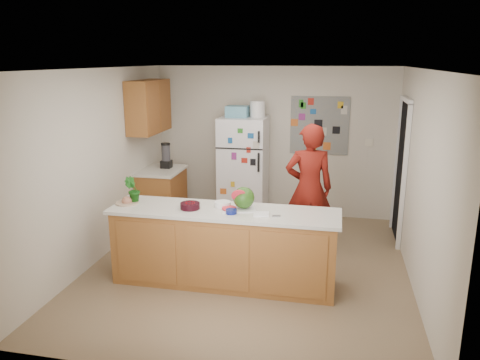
% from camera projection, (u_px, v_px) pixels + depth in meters
% --- Properties ---
extents(floor, '(4.00, 4.50, 0.02)m').
position_uv_depth(floor, '(248.00, 267.00, 6.08)').
color(floor, brown).
rests_on(floor, ground).
extents(wall_back, '(4.00, 0.02, 2.50)m').
position_uv_depth(wall_back, '(274.00, 142.00, 7.90)').
color(wall_back, beige).
rests_on(wall_back, ground).
extents(wall_left, '(0.02, 4.50, 2.50)m').
position_uv_depth(wall_left, '(99.00, 165.00, 6.16)').
color(wall_left, beige).
rests_on(wall_left, ground).
extents(wall_right, '(0.02, 4.50, 2.50)m').
position_uv_depth(wall_right, '(421.00, 181.00, 5.36)').
color(wall_right, beige).
rests_on(wall_right, ground).
extents(ceiling, '(4.00, 4.50, 0.02)m').
position_uv_depth(ceiling, '(249.00, 68.00, 5.44)').
color(ceiling, white).
rests_on(ceiling, wall_back).
extents(doorway, '(0.03, 0.85, 2.04)m').
position_uv_depth(doorway, '(401.00, 172.00, 6.79)').
color(doorway, black).
rests_on(doorway, ground).
extents(peninsula_base, '(2.60, 0.62, 0.88)m').
position_uv_depth(peninsula_base, '(224.00, 248.00, 5.53)').
color(peninsula_base, brown).
rests_on(peninsula_base, floor).
extents(peninsula_top, '(2.68, 0.70, 0.04)m').
position_uv_depth(peninsula_top, '(224.00, 211.00, 5.41)').
color(peninsula_top, silver).
rests_on(peninsula_top, peninsula_base).
extents(side_counter_base, '(0.60, 0.80, 0.86)m').
position_uv_depth(side_counter_base, '(162.00, 198.00, 7.58)').
color(side_counter_base, brown).
rests_on(side_counter_base, floor).
extents(side_counter_top, '(0.64, 0.84, 0.04)m').
position_uv_depth(side_counter_top, '(161.00, 171.00, 7.47)').
color(side_counter_top, silver).
rests_on(side_counter_top, side_counter_base).
extents(upper_cabinets, '(0.35, 1.00, 0.80)m').
position_uv_depth(upper_cabinets, '(149.00, 106.00, 7.19)').
color(upper_cabinets, brown).
rests_on(upper_cabinets, wall_left).
extents(refrigerator, '(0.75, 0.70, 1.70)m').
position_uv_depth(refrigerator, '(243.00, 169.00, 7.73)').
color(refrigerator, silver).
rests_on(refrigerator, floor).
extents(fridge_top_bin, '(0.35, 0.28, 0.18)m').
position_uv_depth(fridge_top_bin, '(237.00, 111.00, 7.51)').
color(fridge_top_bin, '#5999B2').
rests_on(fridge_top_bin, refrigerator).
extents(photo_collage, '(0.95, 0.01, 0.95)m').
position_uv_depth(photo_collage, '(320.00, 126.00, 7.65)').
color(photo_collage, slate).
rests_on(photo_collage, wall_back).
extents(person, '(0.73, 0.55, 1.79)m').
position_uv_depth(person, '(309.00, 189.00, 6.38)').
color(person, maroon).
rests_on(person, floor).
extents(blender_appliance, '(0.14, 0.14, 0.38)m').
position_uv_depth(blender_appliance, '(166.00, 156.00, 7.52)').
color(blender_appliance, black).
rests_on(blender_appliance, side_counter_top).
extents(cutting_board, '(0.46, 0.39, 0.01)m').
position_uv_depth(cutting_board, '(238.00, 209.00, 5.42)').
color(cutting_board, silver).
rests_on(cutting_board, peninsula_top).
extents(watermelon, '(0.25, 0.25, 0.25)m').
position_uv_depth(watermelon, '(244.00, 198.00, 5.40)').
color(watermelon, '#1F520D').
rests_on(watermelon, cutting_board).
extents(watermelon_slice, '(0.16, 0.16, 0.02)m').
position_uv_depth(watermelon_slice, '(229.00, 208.00, 5.39)').
color(watermelon_slice, '#CA2E4B').
rests_on(watermelon_slice, cutting_board).
extents(cherry_bowl, '(0.24, 0.24, 0.07)m').
position_uv_depth(cherry_bowl, '(190.00, 206.00, 5.44)').
color(cherry_bowl, black).
rests_on(cherry_bowl, peninsula_top).
extents(white_bowl, '(0.23, 0.23, 0.06)m').
position_uv_depth(white_bowl, '(223.00, 204.00, 5.51)').
color(white_bowl, white).
rests_on(white_bowl, peninsula_top).
extents(cobalt_bowl, '(0.17, 0.17, 0.05)m').
position_uv_depth(cobalt_bowl, '(231.00, 212.00, 5.27)').
color(cobalt_bowl, navy).
rests_on(cobalt_bowl, peninsula_top).
extents(plate, '(0.35, 0.35, 0.02)m').
position_uv_depth(plate, '(127.00, 203.00, 5.64)').
color(plate, '#C2B198').
rests_on(plate, peninsula_top).
extents(paper_towel, '(0.19, 0.18, 0.02)m').
position_uv_depth(paper_towel, '(261.00, 214.00, 5.22)').
color(paper_towel, white).
rests_on(paper_towel, peninsula_top).
extents(keys, '(0.10, 0.06, 0.01)m').
position_uv_depth(keys, '(276.00, 216.00, 5.17)').
color(keys, gray).
rests_on(keys, peninsula_top).
extents(potted_plant, '(0.22, 0.20, 0.32)m').
position_uv_depth(potted_plant, '(132.00, 190.00, 5.64)').
color(potted_plant, '#124615').
rests_on(potted_plant, peninsula_top).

